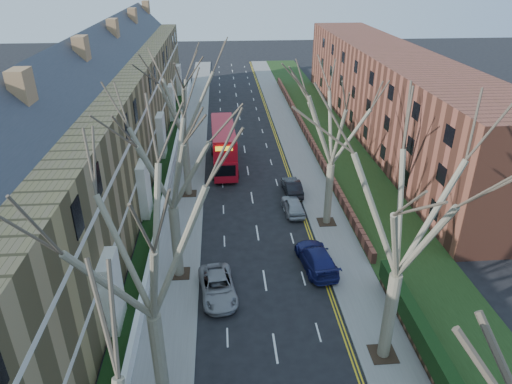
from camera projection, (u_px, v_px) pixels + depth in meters
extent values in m
cube|color=slate|center=(191.00, 150.00, 51.27)|extent=(3.00, 102.00, 0.12)
cube|color=slate|center=(297.00, 147.00, 52.12)|extent=(3.00, 102.00, 0.12)
cube|color=olive|center=(97.00, 134.00, 41.38)|extent=(9.00, 78.00, 10.00)
cube|color=#2D3138|center=(86.00, 67.00, 38.68)|extent=(4.67, 78.00, 4.67)
cube|color=silver|center=(149.00, 148.00, 42.37)|extent=(0.12, 78.00, 0.35)
cube|color=silver|center=(144.00, 112.00, 40.79)|extent=(0.12, 78.00, 0.35)
cube|color=brown|center=(389.00, 94.00, 54.27)|extent=(8.00, 54.00, 10.00)
cube|color=brown|center=(306.00, 131.00, 55.57)|extent=(0.35, 54.00, 0.90)
cube|color=white|center=(170.00, 176.00, 43.78)|extent=(0.30, 78.00, 1.00)
cube|color=#1B3112|center=(336.00, 145.00, 52.39)|extent=(6.00, 102.00, 0.06)
cylinder|color=brown|center=(159.00, 361.00, 20.70)|extent=(0.64, 0.64, 5.25)
cylinder|color=brown|center=(177.00, 242.00, 29.64)|extent=(0.64, 0.64, 5.07)
cube|color=#2D2116|center=(179.00, 274.00, 30.78)|extent=(1.40, 1.40, 0.05)
cylinder|color=brown|center=(187.00, 167.00, 40.29)|extent=(0.60, 0.60, 5.25)
cube|color=#2D2116|center=(189.00, 194.00, 41.46)|extent=(1.40, 1.40, 0.05)
cylinder|color=brown|center=(389.00, 317.00, 23.28)|extent=(0.64, 0.64, 5.25)
cube|color=#2D2116|center=(383.00, 354.00, 24.46)|extent=(1.40, 1.40, 0.05)
cylinder|color=brown|center=(329.00, 194.00, 35.79)|extent=(0.60, 0.60, 5.07)
cube|color=#2D2116|center=(326.00, 222.00, 36.92)|extent=(1.40, 1.40, 0.05)
cube|color=#AD0C19|center=(224.00, 154.00, 46.90)|extent=(2.52, 10.02, 1.99)
cube|color=#AD0C19|center=(223.00, 136.00, 46.04)|extent=(2.51, 9.52, 1.81)
cube|color=black|center=(224.00, 150.00, 46.71)|extent=(2.52, 9.22, 0.82)
cube|color=black|center=(223.00, 135.00, 46.00)|extent=(2.52, 9.02, 0.82)
imported|color=gray|center=(218.00, 287.00, 28.71)|extent=(2.69, 4.87, 1.29)
imported|color=navy|center=(316.00, 258.00, 31.39)|extent=(2.63, 5.24, 1.46)
imported|color=#9EA1A6|center=(293.00, 205.00, 38.34)|extent=(1.75, 3.92, 1.31)
imported|color=black|center=(292.00, 187.00, 41.55)|extent=(1.59, 4.10, 1.33)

